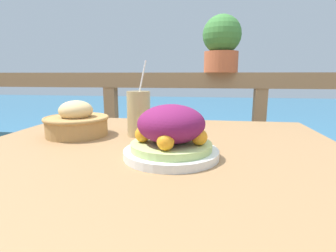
{
  "coord_description": "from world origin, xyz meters",
  "views": [
    {
      "loc": [
        0.14,
        -0.72,
        0.95
      ],
      "look_at": [
        0.03,
        0.01,
        0.81
      ],
      "focal_mm": 28.0,
      "sensor_mm": 36.0,
      "label": 1
    }
  ],
  "objects_px": {
    "salad_plate": "(171,135)",
    "potted_plant": "(222,43)",
    "bread_basket": "(77,122)",
    "drink_glass": "(139,113)"
  },
  "relations": [
    {
      "from": "bread_basket",
      "to": "salad_plate",
      "type": "bearing_deg",
      "value": -28.75
    },
    {
      "from": "salad_plate",
      "to": "drink_glass",
      "type": "relative_size",
      "value": 0.95
    },
    {
      "from": "drink_glass",
      "to": "bread_basket",
      "type": "bearing_deg",
      "value": -171.41
    },
    {
      "from": "salad_plate",
      "to": "bread_basket",
      "type": "height_order",
      "value": "salad_plate"
    },
    {
      "from": "salad_plate",
      "to": "bread_basket",
      "type": "bearing_deg",
      "value": 151.25
    },
    {
      "from": "potted_plant",
      "to": "salad_plate",
      "type": "bearing_deg",
      "value": -99.78
    },
    {
      "from": "salad_plate",
      "to": "potted_plant",
      "type": "distance_m",
      "value": 1.02
    },
    {
      "from": "drink_glass",
      "to": "potted_plant",
      "type": "height_order",
      "value": "potted_plant"
    },
    {
      "from": "drink_glass",
      "to": "potted_plant",
      "type": "relative_size",
      "value": 0.79
    },
    {
      "from": "potted_plant",
      "to": "bread_basket",
      "type": "bearing_deg",
      "value": -123.92
    }
  ]
}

